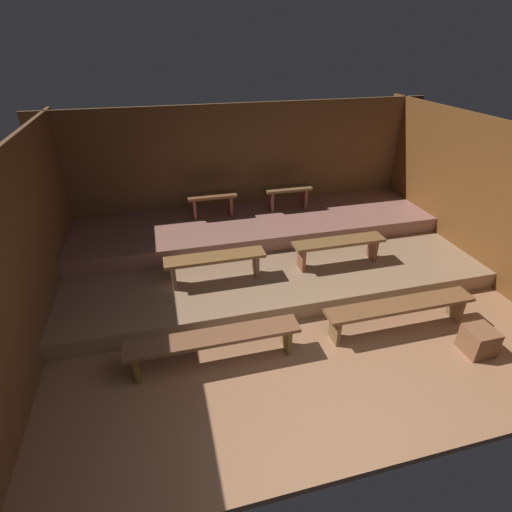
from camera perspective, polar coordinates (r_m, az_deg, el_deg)
name	(u,v)px	position (r m, az deg, el deg)	size (l,w,h in m)	color
ground	(282,295)	(5.81, 3.84, -5.70)	(7.05, 5.56, 0.08)	#9F6E4B
wall_back	(244,169)	(7.38, -1.72, 12.75)	(7.05, 0.06, 2.32)	brown
wall_left	(27,250)	(5.22, -30.73, 0.75)	(0.06, 5.56, 2.32)	brown
wall_right	(483,200)	(6.84, 30.45, 7.18)	(0.06, 5.56, 2.32)	brown
platform_lower	(266,257)	(6.40, 1.55, -0.19)	(6.25, 3.05, 0.25)	#987657
platform_middle	(255,225)	(6.92, -0.08, 4.55)	(6.25, 1.58, 0.25)	#976457
bench_floor_left	(214,340)	(4.49, -6.20, -12.27)	(1.98, 0.30, 0.40)	brown
bench_floor_right	(400,308)	(5.25, 20.46, -7.22)	(1.98, 0.30, 0.40)	brown
bench_lower_left	(215,261)	(5.46, -6.04, -0.77)	(1.41, 0.30, 0.40)	brown
bench_lower_right	(339,245)	(5.97, 12.09, 1.55)	(1.41, 0.30, 0.40)	brown
bench_middle_left	(212,200)	(6.93, -6.50, 8.19)	(0.85, 0.30, 0.40)	brown
bench_middle_right	(288,193)	(7.24, 4.72, 9.24)	(0.85, 0.30, 0.40)	brown
wooden_crate_floor	(479,341)	(5.41, 29.98, -10.75)	(0.33, 0.33, 0.33)	brown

